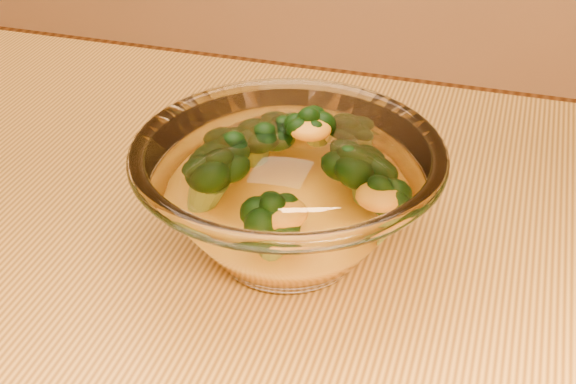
{
  "coord_description": "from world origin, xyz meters",
  "views": [
    {
      "loc": [
        0.13,
        -0.39,
        1.13
      ],
      "look_at": [
        -0.01,
        0.07,
        0.81
      ],
      "focal_mm": 50.0,
      "sensor_mm": 36.0,
      "label": 1
    }
  ],
  "objects": [
    {
      "name": "glass_bowl",
      "position": [
        -0.01,
        0.07,
        0.8
      ],
      "size": [
        0.22,
        0.22,
        0.1
      ],
      "color": "white",
      "rests_on": "table"
    },
    {
      "name": "cheese_sauce",
      "position": [
        -0.01,
        0.07,
        0.78
      ],
      "size": [
        0.13,
        0.13,
        0.04
      ],
      "primitive_type": "ellipsoid",
      "color": "#FFA815",
      "rests_on": "glass_bowl"
    },
    {
      "name": "broccoli_heap",
      "position": [
        -0.02,
        0.09,
        0.82
      ],
      "size": [
        0.16,
        0.15,
        0.07
      ],
      "color": "black",
      "rests_on": "cheese_sauce"
    }
  ]
}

